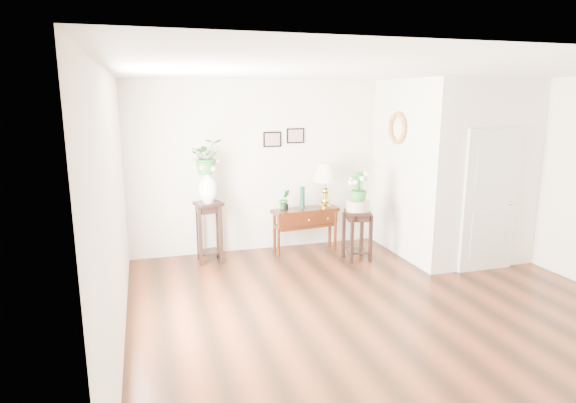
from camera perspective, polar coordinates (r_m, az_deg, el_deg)
name	(u,v)px	position (r m, az deg, el deg)	size (l,w,h in m)	color
floor	(382,308)	(6.14, 11.12, -12.24)	(6.00, 5.50, 0.02)	#632C16
ceiling	(393,71)	(5.61, 12.32, 14.83)	(6.00, 5.50, 0.02)	white
wall_back	(309,165)	(8.20, 2.51, 4.35)	(6.00, 0.02, 2.80)	silver
wall_left	(114,213)	(5.04, -19.87, -1.33)	(0.02, 5.50, 2.80)	silver
partition	(450,168)	(8.30, 18.66, 3.83)	(1.80, 1.95, 2.80)	silver
door	(490,201)	(7.58, 22.83, 0.08)	(0.90, 0.05, 2.10)	beige
art_print_left	(272,139)	(7.94, -1.88, 7.37)	(0.30, 0.02, 0.25)	black
art_print_right	(295,136)	(8.04, 0.89, 7.80)	(0.30, 0.02, 0.25)	black
wall_ornament	(397,128)	(7.84, 12.78, 8.49)	(0.51, 0.51, 0.07)	tan
console_table	(305,230)	(7.99, 2.03, -3.41)	(1.10, 0.37, 0.73)	#321606
table_lamp	(325,187)	(7.95, 4.46, 1.78)	(0.43, 0.43, 0.75)	gold
green_vase	(302,199)	(7.85, 1.72, 0.34)	(0.08, 0.08, 0.37)	#114329
potted_plant	(285,200)	(7.76, -0.41, 0.16)	(0.18, 0.14, 0.33)	#2B7C2D
plant_stand_a	(209,232)	(7.57, -9.31, -3.61)	(0.37, 0.37, 0.95)	black
porcelain_vase	(208,188)	(7.41, -9.50, 1.62)	(0.28, 0.28, 0.49)	white
lily_arrangement	(207,159)	(7.34, -9.62, 5.01)	(0.48, 0.42, 0.53)	#2B7C2D
plant_stand_b	(357,235)	(7.67, 8.17, -3.97)	(0.38, 0.38, 0.80)	black
ceramic_bowl	(358,205)	(7.55, 8.28, -0.47)	(0.36, 0.36, 0.16)	#C6B18C
narcissus	(358,188)	(7.49, 8.35, 1.63)	(0.27, 0.27, 0.48)	#2B7C2D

